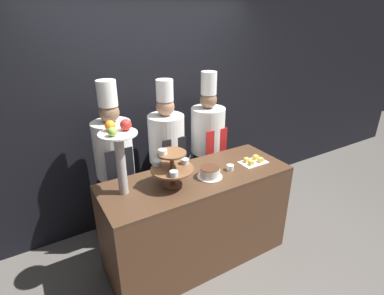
{
  "coord_description": "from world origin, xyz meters",
  "views": [
    {
      "loc": [
        -1.29,
        -1.72,
        2.31
      ],
      "look_at": [
        0.0,
        0.44,
        1.21
      ],
      "focal_mm": 28.0,
      "sensor_mm": 36.0,
      "label": 1
    }
  ],
  "objects_px": {
    "chef_center_left": "(167,152)",
    "tiered_stand": "(172,166)",
    "fruit_pedestal": "(119,148)",
    "cake_square_tray": "(253,161)",
    "cake_round": "(210,172)",
    "cup_white": "(230,168)",
    "chef_center_right": "(208,142)",
    "serving_bowl_far": "(185,168)",
    "chef_left": "(115,162)"
  },
  "relations": [
    {
      "from": "chef_center_left",
      "to": "tiered_stand",
      "type": "bearing_deg",
      "value": -112.87
    },
    {
      "from": "fruit_pedestal",
      "to": "cake_square_tray",
      "type": "bearing_deg",
      "value": -5.81
    },
    {
      "from": "cake_round",
      "to": "cake_square_tray",
      "type": "height_order",
      "value": "cake_round"
    },
    {
      "from": "cup_white",
      "to": "chef_center_right",
      "type": "distance_m",
      "value": 0.72
    },
    {
      "from": "tiered_stand",
      "to": "chef_center_left",
      "type": "bearing_deg",
      "value": 67.13
    },
    {
      "from": "chef_center_right",
      "to": "cup_white",
      "type": "bearing_deg",
      "value": -106.25
    },
    {
      "from": "cake_square_tray",
      "to": "chef_center_right",
      "type": "relative_size",
      "value": 0.15
    },
    {
      "from": "cup_white",
      "to": "serving_bowl_far",
      "type": "height_order",
      "value": "serving_bowl_far"
    },
    {
      "from": "chef_left",
      "to": "cake_round",
      "type": "bearing_deg",
      "value": -46.71
    },
    {
      "from": "fruit_pedestal",
      "to": "serving_bowl_far",
      "type": "height_order",
      "value": "fruit_pedestal"
    },
    {
      "from": "chef_center_left",
      "to": "fruit_pedestal",
      "type": "bearing_deg",
      "value": -140.79
    },
    {
      "from": "cup_white",
      "to": "chef_left",
      "type": "distance_m",
      "value": 1.14
    },
    {
      "from": "cake_round",
      "to": "chef_left",
      "type": "distance_m",
      "value": 0.97
    },
    {
      "from": "cake_round",
      "to": "serving_bowl_far",
      "type": "distance_m",
      "value": 0.26
    },
    {
      "from": "cake_square_tray",
      "to": "chef_left",
      "type": "bearing_deg",
      "value": 150.42
    },
    {
      "from": "cake_square_tray",
      "to": "chef_center_left",
      "type": "relative_size",
      "value": 0.16
    },
    {
      "from": "cake_square_tray",
      "to": "chef_center_right",
      "type": "height_order",
      "value": "chef_center_right"
    },
    {
      "from": "serving_bowl_far",
      "to": "cup_white",
      "type": "bearing_deg",
      "value": -30.27
    },
    {
      "from": "cup_white",
      "to": "serving_bowl_far",
      "type": "relative_size",
      "value": 0.46
    },
    {
      "from": "tiered_stand",
      "to": "cake_square_tray",
      "type": "distance_m",
      "value": 0.92
    },
    {
      "from": "serving_bowl_far",
      "to": "fruit_pedestal",
      "type": "bearing_deg",
      "value": -173.25
    },
    {
      "from": "cup_white",
      "to": "chef_center_right",
      "type": "xyz_separation_m",
      "value": [
        0.2,
        0.69,
        -0.03
      ]
    },
    {
      "from": "fruit_pedestal",
      "to": "chef_center_left",
      "type": "height_order",
      "value": "chef_center_left"
    },
    {
      "from": "tiered_stand",
      "to": "cake_round",
      "type": "bearing_deg",
      "value": -7.09
    },
    {
      "from": "fruit_pedestal",
      "to": "serving_bowl_far",
      "type": "bearing_deg",
      "value": 6.75
    },
    {
      "from": "tiered_stand",
      "to": "cake_square_tray",
      "type": "bearing_deg",
      "value": -1.62
    },
    {
      "from": "tiered_stand",
      "to": "serving_bowl_far",
      "type": "relative_size",
      "value": 2.51
    },
    {
      "from": "fruit_pedestal",
      "to": "chef_left",
      "type": "xyz_separation_m",
      "value": [
        0.1,
        0.55,
        -0.39
      ]
    },
    {
      "from": "tiered_stand",
      "to": "serving_bowl_far",
      "type": "height_order",
      "value": "tiered_stand"
    },
    {
      "from": "cake_round",
      "to": "chef_center_left",
      "type": "height_order",
      "value": "chef_center_left"
    },
    {
      "from": "chef_left",
      "to": "chef_center_left",
      "type": "bearing_deg",
      "value": 0.01
    },
    {
      "from": "cake_round",
      "to": "chef_center_right",
      "type": "bearing_deg",
      "value": 57.76
    },
    {
      "from": "cake_round",
      "to": "chef_center_right",
      "type": "xyz_separation_m",
      "value": [
        0.44,
        0.7,
        -0.05
      ]
    },
    {
      "from": "cake_square_tray",
      "to": "chef_left",
      "type": "xyz_separation_m",
      "value": [
        -1.21,
        0.69,
        -0.0
      ]
    },
    {
      "from": "serving_bowl_far",
      "to": "chef_center_left",
      "type": "height_order",
      "value": "chef_center_left"
    },
    {
      "from": "cake_square_tray",
      "to": "serving_bowl_far",
      "type": "distance_m",
      "value": 0.7
    },
    {
      "from": "tiered_stand",
      "to": "chef_left",
      "type": "relative_size",
      "value": 0.21
    },
    {
      "from": "cake_square_tray",
      "to": "cake_round",
      "type": "bearing_deg",
      "value": -177.95
    },
    {
      "from": "tiered_stand",
      "to": "cake_square_tray",
      "type": "height_order",
      "value": "tiered_stand"
    },
    {
      "from": "chef_left",
      "to": "chef_center_right",
      "type": "xyz_separation_m",
      "value": [
        1.11,
        0.0,
        -0.02
      ]
    },
    {
      "from": "tiered_stand",
      "to": "fruit_pedestal",
      "type": "relative_size",
      "value": 0.59
    },
    {
      "from": "chef_center_left",
      "to": "serving_bowl_far",
      "type": "bearing_deg",
      "value": -95.03
    },
    {
      "from": "tiered_stand",
      "to": "cake_round",
      "type": "height_order",
      "value": "tiered_stand"
    },
    {
      "from": "cake_square_tray",
      "to": "serving_bowl_far",
      "type": "relative_size",
      "value": 1.85
    },
    {
      "from": "tiered_stand",
      "to": "cup_white",
      "type": "relative_size",
      "value": 5.43
    },
    {
      "from": "chef_left",
      "to": "chef_center_left",
      "type": "height_order",
      "value": "chef_left"
    },
    {
      "from": "serving_bowl_far",
      "to": "chef_left",
      "type": "xyz_separation_m",
      "value": [
        -0.54,
        0.48,
        -0.01
      ]
    },
    {
      "from": "cake_round",
      "to": "chef_center_right",
      "type": "height_order",
      "value": "chef_center_right"
    },
    {
      "from": "cake_round",
      "to": "chef_center_left",
      "type": "xyz_separation_m",
      "value": [
        -0.08,
        0.7,
        -0.05
      ]
    },
    {
      "from": "cake_round",
      "to": "fruit_pedestal",
      "type": "bearing_deg",
      "value": 168.69
    }
  ]
}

